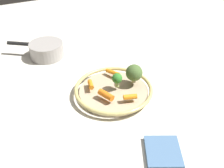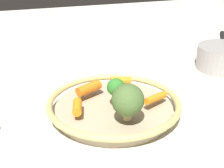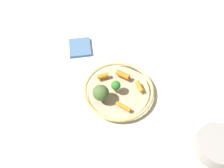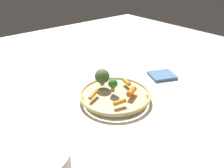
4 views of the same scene
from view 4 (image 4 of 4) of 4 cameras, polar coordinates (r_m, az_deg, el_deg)
name	(u,v)px [view 4 (image 4 of 4)]	position (r m, az deg, el deg)	size (l,w,h in m)	color
ground_plane	(115,100)	(0.90, 0.76, -3.95)	(2.25, 2.25, 0.00)	silver
serving_bowl	(115,96)	(0.89, 0.77, -2.99)	(0.28, 0.28, 0.03)	tan
baby_carrot_center	(93,94)	(0.86, -4.59, -2.55)	(0.01, 0.01, 0.06)	orange
baby_carrot_right	(120,102)	(0.81, 1.90, -4.48)	(0.02, 0.02, 0.05)	orange
baby_carrot_near_rim	(131,91)	(0.87, 4.83, -1.83)	(0.02, 0.02, 0.06)	orange
baby_carrot_back	(127,82)	(0.94, 3.65, 0.48)	(0.02, 0.02, 0.04)	orange
broccoli_floret_small	(113,84)	(0.88, 0.23, 0.05)	(0.04, 0.04, 0.05)	#95AC66
broccoli_floret_edge	(102,76)	(0.92, -2.52, 1.87)	(0.06, 0.06, 0.07)	tan
saucepan	(42,164)	(0.63, -16.96, -18.47)	(0.17, 0.22, 0.06)	#9E9993
dish_towel	(162,75)	(1.10, 12.28, 2.08)	(0.11, 0.10, 0.01)	#4C7099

